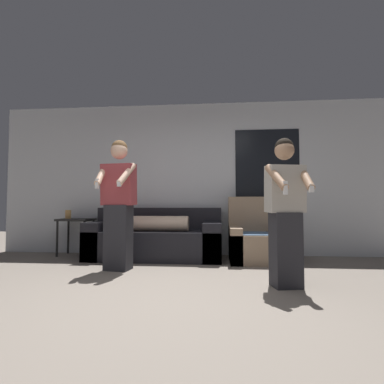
{
  "coord_description": "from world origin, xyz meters",
  "views": [
    {
      "loc": [
        0.51,
        -2.65,
        0.84
      ],
      "look_at": [
        0.18,
        0.95,
        1.02
      ],
      "focal_mm": 28.0,
      "sensor_mm": 36.0,
      "label": 1
    }
  ],
  "objects_px": {
    "couch": "(156,239)",
    "side_table": "(76,224)",
    "armchair": "(256,241)",
    "person_right": "(285,210)",
    "person_left": "(119,203)"
  },
  "relations": [
    {
      "from": "side_table",
      "to": "person_right",
      "type": "relative_size",
      "value": 0.5
    },
    {
      "from": "armchair",
      "to": "side_table",
      "type": "height_order",
      "value": "armchair"
    },
    {
      "from": "couch",
      "to": "armchair",
      "type": "relative_size",
      "value": 2.12
    },
    {
      "from": "armchair",
      "to": "couch",
      "type": "bearing_deg",
      "value": 177.26
    },
    {
      "from": "side_table",
      "to": "person_left",
      "type": "distance_m",
      "value": 1.64
    },
    {
      "from": "side_table",
      "to": "person_left",
      "type": "xyz_separation_m",
      "value": [
        1.15,
        -1.12,
        0.35
      ]
    },
    {
      "from": "couch",
      "to": "person_left",
      "type": "xyz_separation_m",
      "value": [
        -0.31,
        -0.93,
        0.58
      ]
    },
    {
      "from": "armchair",
      "to": "side_table",
      "type": "bearing_deg",
      "value": 174.95
    },
    {
      "from": "person_right",
      "to": "side_table",
      "type": "bearing_deg",
      "value": 150.67
    },
    {
      "from": "couch",
      "to": "armchair",
      "type": "distance_m",
      "value": 1.6
    },
    {
      "from": "armchair",
      "to": "person_left",
      "type": "relative_size",
      "value": 0.58
    },
    {
      "from": "person_left",
      "to": "side_table",
      "type": "bearing_deg",
      "value": 135.67
    },
    {
      "from": "couch",
      "to": "side_table",
      "type": "relative_size",
      "value": 2.72
    },
    {
      "from": "couch",
      "to": "person_left",
      "type": "relative_size",
      "value": 1.22
    },
    {
      "from": "couch",
      "to": "person_right",
      "type": "height_order",
      "value": "person_right"
    }
  ]
}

